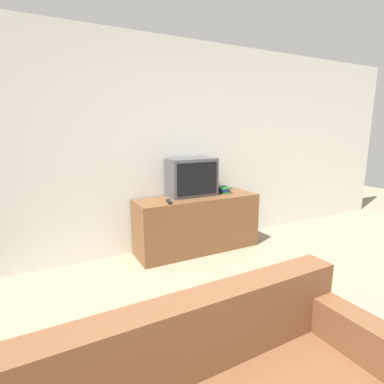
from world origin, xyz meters
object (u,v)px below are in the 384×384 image
Objects in this scene: book_stack at (223,189)px; remote_on_stand at (169,202)px; tv_stand at (197,224)px; television at (192,177)px.

remote_on_stand is (-0.86, -0.18, -0.03)m from book_stack.
remote_on_stand reaches higher than tv_stand.
remote_on_stand is at bearing -168.38° from book_stack.
book_stack is at bearing -4.18° from television.
television is at bearing 175.82° from book_stack.
remote_on_stand is at bearing -165.21° from tv_stand.
television is 0.51m from remote_on_stand.
remote_on_stand is at bearing -152.67° from television.
television reaches higher than tv_stand.
remote_on_stand is (-0.41, -0.21, -0.23)m from television.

